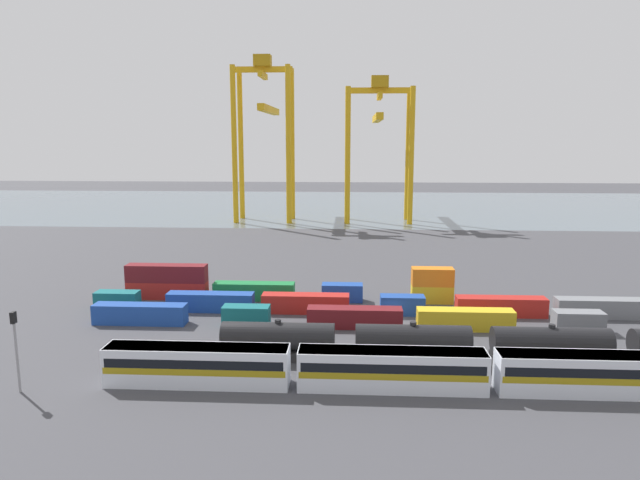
% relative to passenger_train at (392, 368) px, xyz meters
% --- Properties ---
extents(ground_plane, '(420.00, 420.00, 0.00)m').
position_rel_passenger_train_xyz_m(ground_plane, '(1.74, 61.13, -2.14)').
color(ground_plane, '#424247').
extents(harbour_water, '(400.00, 110.00, 0.01)m').
position_rel_passenger_train_xyz_m(harbour_water, '(1.74, 155.00, -2.14)').
color(harbour_water, slate).
rests_on(harbour_water, ground_plane).
extents(passenger_train, '(55.91, 3.14, 3.90)m').
position_rel_passenger_train_xyz_m(passenger_train, '(0.00, 0.00, 0.00)').
color(passenger_train, silver).
rests_on(passenger_train, ground_plane).
extents(freight_tank_row, '(56.14, 3.00, 4.46)m').
position_rel_passenger_train_xyz_m(freight_tank_row, '(10.02, 7.10, -0.02)').
color(freight_tank_row, '#232326').
rests_on(freight_tank_row, ground_plane).
extents(signal_mast, '(0.36, 0.60, 7.94)m').
position_rel_passenger_train_xyz_m(signal_mast, '(-35.41, -2.70, 2.98)').
color(signal_mast, gray).
rests_on(signal_mast, ground_plane).
extents(shipping_container_0, '(12.10, 2.44, 2.60)m').
position_rel_passenger_train_xyz_m(shipping_container_0, '(-31.47, 18.26, -0.84)').
color(shipping_container_0, '#1C4299').
rests_on(shipping_container_0, ground_plane).
extents(shipping_container_1, '(6.04, 2.44, 2.60)m').
position_rel_passenger_train_xyz_m(shipping_container_1, '(-17.48, 18.26, -0.84)').
color(shipping_container_1, '#146066').
rests_on(shipping_container_1, ground_plane).
extents(shipping_container_2, '(12.10, 2.44, 2.60)m').
position_rel_passenger_train_xyz_m(shipping_container_2, '(-3.49, 18.26, -0.84)').
color(shipping_container_2, maroon).
rests_on(shipping_container_2, ground_plane).
extents(shipping_container_3, '(12.10, 2.44, 2.60)m').
position_rel_passenger_train_xyz_m(shipping_container_3, '(10.49, 18.26, -0.84)').
color(shipping_container_3, gold).
rests_on(shipping_container_3, ground_plane).
extents(shipping_container_4, '(6.04, 2.44, 2.60)m').
position_rel_passenger_train_xyz_m(shipping_container_4, '(24.48, 18.26, -0.84)').
color(shipping_container_4, slate).
rests_on(shipping_container_4, ground_plane).
extents(shipping_container_5, '(6.04, 2.44, 2.60)m').
position_rel_passenger_train_xyz_m(shipping_container_5, '(-36.99, 24.32, -0.84)').
color(shipping_container_5, '#146066').
rests_on(shipping_container_5, ground_plane).
extents(shipping_container_6, '(12.10, 2.44, 2.60)m').
position_rel_passenger_train_xyz_m(shipping_container_6, '(-23.63, 24.32, -0.84)').
color(shipping_container_6, '#1C4299').
rests_on(shipping_container_6, ground_plane).
extents(shipping_container_7, '(12.10, 2.44, 2.60)m').
position_rel_passenger_train_xyz_m(shipping_container_7, '(-10.27, 24.32, -0.84)').
color(shipping_container_7, '#AD211C').
rests_on(shipping_container_7, ground_plane).
extents(shipping_container_8, '(6.04, 2.44, 2.60)m').
position_rel_passenger_train_xyz_m(shipping_container_8, '(3.09, 24.32, -0.84)').
color(shipping_container_8, '#1C4299').
rests_on(shipping_container_8, ground_plane).
extents(shipping_container_9, '(12.10, 2.44, 2.60)m').
position_rel_passenger_train_xyz_m(shipping_container_9, '(16.45, 24.32, -0.84)').
color(shipping_container_9, '#AD211C').
rests_on(shipping_container_9, ground_plane).
extents(shipping_container_10, '(12.10, 2.44, 2.60)m').
position_rel_passenger_train_xyz_m(shipping_container_10, '(29.82, 24.32, -0.84)').
color(shipping_container_10, slate).
rests_on(shipping_container_10, ground_plane).
extents(shipping_container_13, '(12.10, 2.44, 2.60)m').
position_rel_passenger_train_xyz_m(shipping_container_13, '(-31.75, 30.39, -0.84)').
color(shipping_container_13, '#AD211C').
rests_on(shipping_container_13, ground_plane).
extents(shipping_container_14, '(12.10, 2.44, 2.60)m').
position_rel_passenger_train_xyz_m(shipping_container_14, '(-31.75, 30.39, 1.76)').
color(shipping_container_14, maroon).
rests_on(shipping_container_14, shipping_container_13).
extents(shipping_container_15, '(12.10, 2.44, 2.60)m').
position_rel_passenger_train_xyz_m(shipping_container_15, '(-18.52, 30.39, -0.84)').
color(shipping_container_15, '#197538').
rests_on(shipping_container_15, ground_plane).
extents(shipping_container_16, '(6.04, 2.44, 2.60)m').
position_rel_passenger_train_xyz_m(shipping_container_16, '(-5.28, 30.39, -0.84)').
color(shipping_container_16, '#1C4299').
rests_on(shipping_container_16, ground_plane).
extents(shipping_container_17, '(6.04, 2.44, 2.60)m').
position_rel_passenger_train_xyz_m(shipping_container_17, '(7.95, 30.39, -0.84)').
color(shipping_container_17, gold).
rests_on(shipping_container_17, ground_plane).
extents(shipping_container_18, '(6.04, 2.44, 2.60)m').
position_rel_passenger_train_xyz_m(shipping_container_18, '(7.95, 30.39, 1.76)').
color(shipping_container_18, orange).
rests_on(shipping_container_18, shipping_container_17).
extents(gantry_crane_west, '(16.98, 34.34, 47.29)m').
position_rel_passenger_train_xyz_m(gantry_crane_west, '(-29.64, 117.45, 26.09)').
color(gantry_crane_west, gold).
rests_on(gantry_crane_west, ground_plane).
extents(gantry_crane_central, '(19.34, 34.79, 41.35)m').
position_rel_passenger_train_xyz_m(gantry_crane_central, '(3.54, 117.73, 23.31)').
color(gantry_crane_central, gold).
rests_on(gantry_crane_central, ground_plane).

